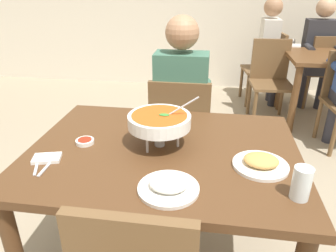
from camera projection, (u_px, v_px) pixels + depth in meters
dining_table_main at (164, 167)px, 1.57m from camera, size 1.29×0.96×0.77m
chair_diner_main at (180, 129)px, 2.32m from camera, size 0.44×0.44×0.90m
diner_main at (182, 97)px, 2.25m from camera, size 0.40×0.45×1.31m
curry_bowl at (159, 121)px, 1.50m from camera, size 0.33×0.30×0.26m
rice_plate at (168, 186)px, 1.22m from camera, size 0.24×0.24×0.06m
appetizer_plate at (261, 163)px, 1.37m from camera, size 0.24×0.24×0.06m
sauce_dish at (85, 141)px, 1.57m from camera, size 0.09×0.09×0.02m
napkin_folded at (47, 158)px, 1.43m from camera, size 0.14×0.11×0.02m
fork_utensil at (37, 165)px, 1.39m from camera, size 0.08×0.16×0.01m
spoon_utensil at (48, 165)px, 1.38m from camera, size 0.01×0.17×0.01m
drink_glass at (301, 185)px, 1.16m from camera, size 0.07×0.07×0.13m
dining_table_far at (335, 68)px, 3.39m from camera, size 1.00×0.80×0.77m
chair_bg_middle at (269, 64)px, 4.06m from camera, size 0.50×0.50×0.90m
chair_bg_right at (323, 67)px, 3.91m from camera, size 0.49×0.49×0.90m
chair_bg_corner at (270, 76)px, 3.57m from camera, size 0.47×0.47×0.90m
patron_bg_middle at (271, 46)px, 3.92m from camera, size 0.45×0.40×1.31m
patron_bg_right at (319, 48)px, 3.82m from camera, size 0.40×0.45×1.31m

